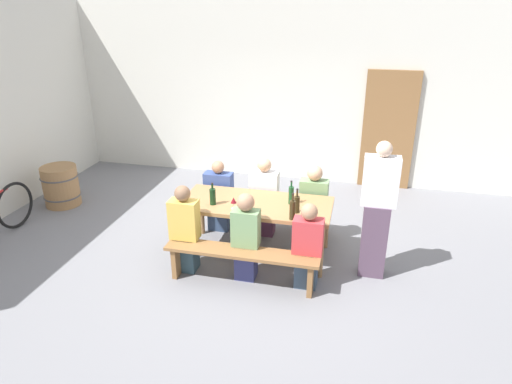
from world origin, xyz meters
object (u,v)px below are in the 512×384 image
object	(u,v)px
seated_guest_far_1	(264,199)
wine_bottle_1	(297,204)
wooden_door	(388,131)
tasting_table	(256,208)
wine_glass_0	(234,201)
seated_guest_near_2	(307,248)
wine_bottle_0	(291,195)
wine_glass_1	(303,210)
bench_far	(267,207)
bench_near	(242,258)
wine_barrel	(61,186)
seated_guest_far_0	(219,198)
seated_guest_near_0	(185,231)
standing_host	(377,213)
wine_bottle_3	(292,210)
wine_bottle_2	(213,196)
seated_guest_near_1	(246,238)
seated_guest_far_2	(313,205)

from	to	relation	value
seated_guest_far_1	wine_bottle_1	bearing A→B (deg)	37.47
wooden_door	tasting_table	bearing A→B (deg)	-120.73
wine_glass_0	seated_guest_near_2	xyz separation A→B (m)	(0.99, -0.34, -0.35)
tasting_table	wine_bottle_0	bearing A→B (deg)	9.39
wine_glass_1	tasting_table	bearing A→B (deg)	153.80
tasting_table	bench_far	bearing A→B (deg)	90.00
bench_near	wine_bottle_0	world-z (taller)	wine_bottle_0
wine_barrel	wine_glass_1	bearing A→B (deg)	-15.05
seated_guest_far_0	seated_guest_far_1	size ratio (longest dim) A/B	0.92
wine_bottle_0	seated_guest_near_0	xyz separation A→B (m)	(-1.21, -0.66, -0.33)
wine_bottle_1	seated_guest_near_0	size ratio (longest dim) A/B	0.28
wine_bottle_1	standing_host	bearing A→B (deg)	1.56
seated_guest_near_0	seated_guest_near_2	bearing A→B (deg)	-90.00
wine_bottle_3	wine_bottle_0	bearing A→B (deg)	101.39
wine_barrel	seated_guest_far_0	bearing A→B (deg)	-4.44
wine_bottle_0	seated_guest_far_1	bearing A→B (deg)	132.35
wine_bottle_2	seated_guest_near_2	size ratio (longest dim) A/B	0.28
wine_bottle_0	wine_glass_0	bearing A→B (deg)	-154.62
wine_bottle_3	standing_host	world-z (taller)	standing_host
wine_bottle_0	seated_guest_near_1	world-z (taller)	seated_guest_near_1
wine_barrel	wine_bottle_1	bearing A→B (deg)	-13.38
wine_bottle_1	seated_guest_far_1	size ratio (longest dim) A/B	0.27
wine_bottle_3	seated_guest_far_1	distance (m)	1.15
tasting_table	seated_guest_near_1	bearing A→B (deg)	-88.59
wine_bottle_2	wine_glass_1	world-z (taller)	wine_bottle_2
wine_glass_1	seated_guest_far_1	distance (m)	1.17
seated_guest_far_0	bench_near	bearing A→B (deg)	27.92
wine_bottle_0	standing_host	world-z (taller)	standing_host
wooden_door	standing_host	xyz separation A→B (m)	(-0.20, -3.02, -0.22)
wine_glass_0	bench_far	bearing A→B (deg)	76.79
wine_glass_1	standing_host	size ratio (longest dim) A/B	0.09
wine_bottle_1	wine_glass_1	xyz separation A→B (m)	(0.09, -0.15, -0.00)
wooden_door	wine_glass_0	size ratio (longest dim) A/B	13.58
tasting_table	standing_host	distance (m)	1.53
bench_far	seated_guest_far_2	distance (m)	0.72
seated_guest_far_1	wine_glass_1	bearing A→B (deg)	36.51
tasting_table	seated_guest_near_1	xyz separation A→B (m)	(0.01, -0.58, -0.13)
wine_glass_1	seated_guest_far_0	size ratio (longest dim) A/B	0.15
seated_guest_near_2	standing_host	world-z (taller)	standing_host
seated_guest_near_1	wine_bottle_2	bearing A→B (deg)	53.14
tasting_table	wine_barrel	size ratio (longest dim) A/B	2.92
wine_bottle_0	wine_bottle_1	size ratio (longest dim) A/B	1.00
wine_glass_1	wine_bottle_3	bearing A→B (deg)	-156.91
seated_guest_far_0	seated_guest_near_2	bearing A→B (deg)	51.27
wine_bottle_1	wine_glass_0	bearing A→B (deg)	-174.29
seated_guest_near_0	wine_bottle_0	bearing A→B (deg)	-61.49
bench_near	standing_host	bearing A→B (deg)	21.32
wine_bottle_2	wine_barrel	size ratio (longest dim) A/B	0.44
wine_bottle_2	seated_guest_far_1	distance (m)	0.97
tasting_table	wine_glass_0	xyz separation A→B (m)	(-0.23, -0.25, 0.19)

